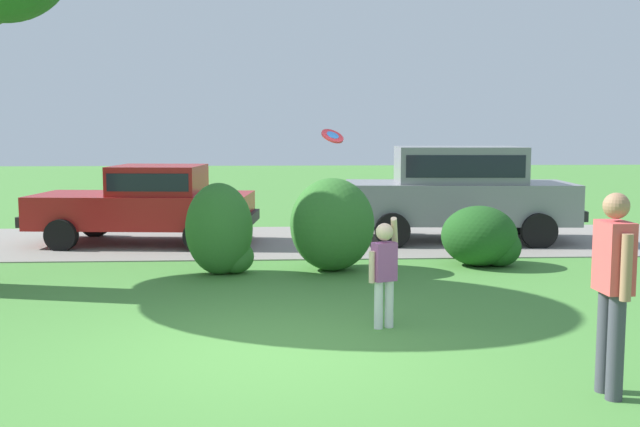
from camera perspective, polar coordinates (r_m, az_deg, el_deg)
name	(u,v)px	position (r m, az deg, el deg)	size (l,w,h in m)	color
ground_plane	(274,350)	(7.88, -3.49, -10.30)	(80.00, 80.00, 0.00)	#478438
driveway_strip	(277,241)	(15.24, -3.30, -2.12)	(28.00, 4.40, 0.02)	gray
shrub_near_tree	(221,232)	(11.85, -7.51, -1.40)	(1.06, 0.91, 1.44)	#33702B
shrub_centre_left	(332,224)	(12.05, 0.93, -0.83)	(1.36, 1.31, 1.49)	#33702B
shrub_centre	(483,238)	(12.79, 12.23, -1.81)	(1.31, 1.20, 1.00)	#1E511C
parked_sedan	(148,202)	(15.21, -12.90, 0.89)	(4.55, 2.39, 1.56)	maroon
parked_suv	(458,188)	(15.44, 10.43, 1.88)	(4.81, 2.33, 1.92)	gray
child_thrower	(384,266)	(8.58, 4.89, -4.00)	(0.38, 0.37, 1.29)	white
frisbee	(332,136)	(9.11, 0.95, 5.89)	(0.31, 0.26, 0.24)	red
adult_onlooker	(613,283)	(6.79, 21.32, -4.90)	(0.23, 0.53, 1.74)	#3F3F4C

